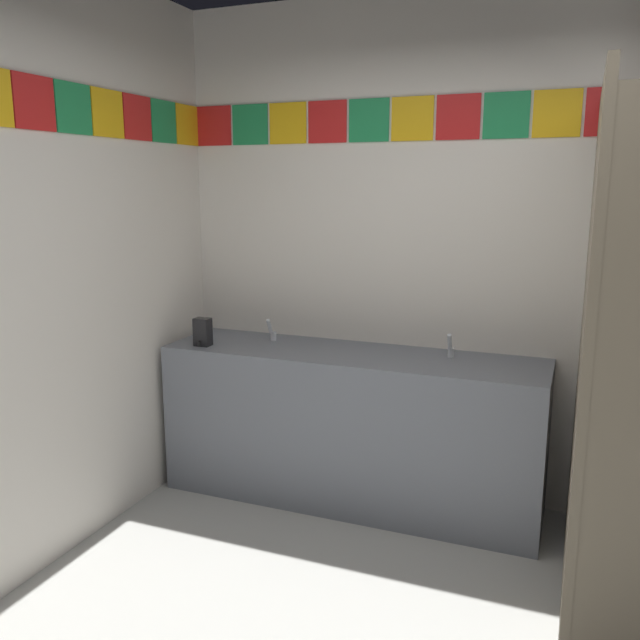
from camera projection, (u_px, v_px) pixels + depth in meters
wall_back at (500, 256)px, 3.53m from camera, size 3.65×0.09×2.77m
vanity_counter at (351, 425)px, 3.70m from camera, size 2.10×0.55×0.86m
faucet_left at (272, 332)px, 3.87m from camera, size 0.04×0.10×0.14m
faucet_right at (450, 348)px, 3.49m from camera, size 0.04×0.10×0.14m
soap_dispenser at (203, 332)px, 3.76m from camera, size 0.09×0.09×0.16m
stall_divider at (634, 368)px, 2.50m from camera, size 0.92×1.33×2.16m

